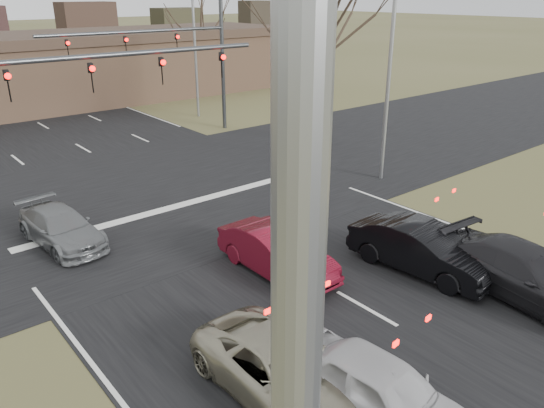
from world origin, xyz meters
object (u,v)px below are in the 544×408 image
(building, at_px, (35,71))
(mast_arm_far, at_px, (182,51))
(mast_arm_near, at_px, (31,97))
(car_silver_suv, at_px, (284,371))
(car_charcoal_sedan, at_px, (528,274))
(streetlight_right_near, at_px, (388,57))
(car_white_sedan, at_px, (382,392))
(car_black_hatch, at_px, (422,248))
(car_grey_ahead, at_px, (61,227))
(streetlight_right_far, at_px, (192,34))
(car_red_ahead, at_px, (277,252))

(building, bearing_deg, mast_arm_far, -74.42)
(mast_arm_near, xyz_separation_m, car_silver_suv, (1.23, -11.14, -4.42))
(car_charcoal_sedan, bearing_deg, streetlight_right_near, 68.41)
(car_white_sedan, bearing_deg, car_black_hatch, 23.97)
(car_black_hatch, bearing_deg, car_grey_ahead, 125.76)
(mast_arm_far, relative_size, car_silver_suv, 2.38)
(building, height_order, streetlight_right_near, streetlight_right_near)
(building, height_order, car_grey_ahead, building)
(car_silver_suv, relative_size, car_grey_ahead, 1.09)
(streetlight_right_near, relative_size, car_silver_suv, 2.14)
(building, height_order, streetlight_right_far, streetlight_right_far)
(building, bearing_deg, car_black_hatch, -88.34)
(car_charcoal_sedan, bearing_deg, car_red_ahead, 134.30)
(car_silver_suv, xyz_separation_m, car_grey_ahead, (-1.09, 10.64, -0.03))
(mast_arm_near, distance_m, car_white_sedan, 13.86)
(car_silver_suv, bearing_deg, car_black_hatch, 12.00)
(car_charcoal_sedan, bearing_deg, building, 98.39)
(car_charcoal_sedan, height_order, car_grey_ahead, car_charcoal_sedan)
(streetlight_right_near, bearing_deg, mast_arm_far, 101.47)
(mast_arm_near, xyz_separation_m, streetlight_right_far, (14.55, 14.00, 0.51))
(car_white_sedan, height_order, car_red_ahead, car_white_sedan)
(building, xyz_separation_m, mast_arm_far, (4.18, -15.00, 2.35))
(mast_arm_near, distance_m, car_red_ahead, 9.32)
(car_white_sedan, bearing_deg, car_silver_suv, 115.04)
(mast_arm_near, bearing_deg, streetlight_right_near, -12.05)
(mast_arm_near, distance_m, streetlight_right_far, 20.20)
(streetlight_right_near, bearing_deg, car_white_sedan, -139.74)
(car_silver_suv, distance_m, car_red_ahead, 5.51)
(mast_arm_near, distance_m, car_grey_ahead, 4.48)
(mast_arm_near, bearing_deg, car_white_sedan, -79.93)
(mast_arm_far, relative_size, car_black_hatch, 2.38)
(mast_arm_far, xyz_separation_m, car_grey_ahead, (-11.28, -10.50, -4.39))
(mast_arm_far, bearing_deg, mast_arm_near, -138.78)
(mast_arm_far, distance_m, streetlight_right_near, 13.28)
(mast_arm_near, xyz_separation_m, streetlight_right_near, (14.05, -3.00, 0.51))
(car_charcoal_sedan, bearing_deg, mast_arm_near, 131.80)
(mast_arm_near, distance_m, car_black_hatch, 13.35)
(car_white_sedan, distance_m, car_black_hatch, 6.81)
(streetlight_right_far, height_order, car_black_hatch, streetlight_right_far)
(building, height_order, mast_arm_far, mast_arm_far)
(streetlight_right_near, bearing_deg, car_silver_suv, -147.58)
(car_grey_ahead, relative_size, car_red_ahead, 0.99)
(building, xyz_separation_m, mast_arm_near, (-7.23, -25.00, 2.41))
(streetlight_right_far, relative_size, car_grey_ahead, 2.32)
(building, xyz_separation_m, car_black_hatch, (1.00, -34.60, -1.89))
(streetlight_right_near, height_order, car_white_sedan, streetlight_right_near)
(car_white_sedan, bearing_deg, mast_arm_far, 62.80)
(mast_arm_near, relative_size, car_white_sedan, 2.84)
(building, bearing_deg, car_grey_ahead, -105.55)
(car_black_hatch, bearing_deg, car_white_sedan, -156.39)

